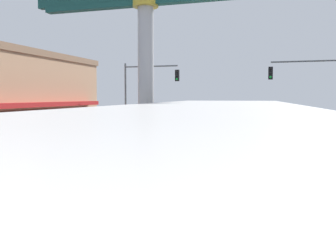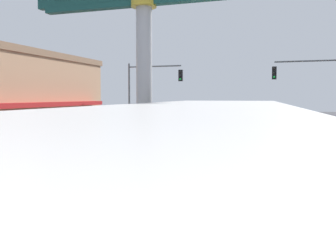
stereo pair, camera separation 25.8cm
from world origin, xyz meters
name	(u,v)px [view 2 (the right image)]	position (x,y,z in m)	size (l,w,h in m)	color
median_strip	(213,148)	(0.00, 18.00, 0.07)	(2.50, 52.00, 0.14)	gray
sidewalk_left	(69,146)	(-9.29, 16.00, 0.09)	(2.88, 60.00, 0.18)	#ADA89E
lane_markings	(209,153)	(0.00, 16.65, 0.00)	(9.24, 52.00, 0.01)	silver
district_sign	(144,72)	(0.00, 6.22, 4.13)	(7.51, 1.21, 7.48)	gold
traffic_light_left_side	(148,86)	(-6.48, 23.43, 4.25)	(4.86, 0.46, 6.20)	slate
traffic_light_right_side	(316,84)	(6.48, 22.67, 4.25)	(4.86, 0.46, 6.20)	slate
suv_near_right_lane	(305,124)	(6.20, 28.72, 0.98)	(2.01, 4.62, 1.90)	tan
sedan_far_right_lane	(54,151)	(-6.20, 10.16, 0.79)	(1.92, 4.34, 1.53)	black
bus_near_left_lane	(194,209)	(2.90, 0.74, 1.87)	(3.14, 11.32, 3.26)	silver
sedan_mid_left_lane	(190,128)	(-2.90, 23.64, 0.79)	(1.85, 4.30, 1.53)	#14562D
suv_far_left_oncoming	(266,122)	(2.90, 29.86, 0.98)	(2.06, 4.65, 1.90)	#4C5156
pedestrian_near_kerb	(76,131)	(-8.62, 15.77, 1.14)	(0.28, 0.43, 1.69)	#2D4C8C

